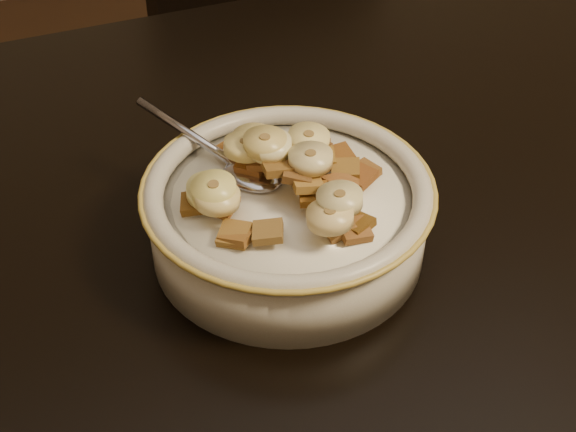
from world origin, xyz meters
name	(u,v)px	position (x,y,z in m)	size (l,w,h in m)	color
chair	(321,84)	(0.02, 0.62, 0.50)	(0.45, 0.45, 1.01)	black
cereal_bowl	(288,222)	(-0.28, 0.04, 0.77)	(0.20, 0.20, 0.05)	beige
milk	(288,197)	(-0.28, 0.04, 0.80)	(0.17, 0.17, 0.00)	white
spoon	(253,175)	(-0.29, 0.07, 0.80)	(0.04, 0.05, 0.01)	#ACAEC4
cereal_square_0	(298,174)	(-0.27, 0.03, 0.82)	(0.02, 0.02, 0.01)	brown
cereal_square_1	(337,226)	(-0.26, -0.01, 0.81)	(0.02, 0.02, 0.01)	#9C6A37
cereal_square_2	(222,195)	(-0.32, 0.05, 0.81)	(0.02, 0.02, 0.01)	brown
cereal_square_3	(314,146)	(-0.24, 0.08, 0.81)	(0.02, 0.02, 0.01)	brown
cereal_square_4	(321,158)	(-0.24, 0.06, 0.81)	(0.02, 0.02, 0.01)	olive
cereal_square_5	(356,224)	(-0.25, -0.01, 0.81)	(0.02, 0.02, 0.01)	brown
cereal_square_6	(360,176)	(-0.22, 0.03, 0.81)	(0.02, 0.02, 0.01)	brown
cereal_square_7	(339,182)	(-0.24, 0.03, 0.81)	(0.02, 0.02, 0.01)	brown
cereal_square_8	(363,171)	(-0.22, 0.04, 0.80)	(0.02, 0.02, 0.01)	#9A5C25
cereal_square_9	(314,194)	(-0.27, 0.02, 0.81)	(0.02, 0.02, 0.01)	brown
cereal_square_10	(196,203)	(-0.34, 0.05, 0.81)	(0.02, 0.02, 0.01)	brown
cereal_square_11	(339,155)	(-0.23, 0.06, 0.81)	(0.02, 0.02, 0.01)	brown
cereal_square_12	(304,160)	(-0.26, 0.06, 0.81)	(0.02, 0.02, 0.01)	brown
cereal_square_13	(231,149)	(-0.30, 0.11, 0.80)	(0.02, 0.02, 0.01)	#934E19
cereal_square_14	(252,163)	(-0.29, 0.07, 0.81)	(0.02, 0.02, 0.01)	#99531A
cereal_square_15	(272,154)	(-0.28, 0.07, 0.81)	(0.02, 0.02, 0.01)	brown
cereal_square_16	(263,159)	(-0.29, 0.07, 0.82)	(0.02, 0.02, 0.01)	brown
cereal_square_17	(221,204)	(-0.33, 0.04, 0.81)	(0.02, 0.02, 0.01)	brown
cereal_square_18	(341,208)	(-0.25, 0.00, 0.81)	(0.02, 0.02, 0.01)	brown
cereal_square_19	(278,168)	(-0.28, 0.04, 0.82)	(0.02, 0.02, 0.01)	brown
cereal_square_20	(217,192)	(-0.33, 0.05, 0.81)	(0.02, 0.02, 0.01)	brown
cereal_square_21	(259,155)	(-0.28, 0.08, 0.81)	(0.02, 0.02, 0.01)	#955F1A
cereal_square_22	(313,143)	(-0.24, 0.09, 0.80)	(0.02, 0.02, 0.01)	brown
cereal_square_23	(355,230)	(-0.25, -0.02, 0.81)	(0.02, 0.02, 0.01)	brown
cereal_square_24	(346,169)	(-0.23, 0.04, 0.81)	(0.02, 0.02, 0.01)	#8A5D1A
cereal_square_25	(307,184)	(-0.27, 0.02, 0.82)	(0.02, 0.02, 0.01)	olive
cereal_square_26	(234,234)	(-0.33, 0.01, 0.81)	(0.02, 0.02, 0.01)	brown
cereal_square_27	(268,232)	(-0.31, 0.00, 0.81)	(0.02, 0.02, 0.01)	brown
cereal_square_28	(305,141)	(-0.24, 0.09, 0.81)	(0.02, 0.02, 0.01)	brown
cereal_square_29	(238,236)	(-0.33, 0.01, 0.80)	(0.02, 0.02, 0.01)	brown
cereal_square_30	(248,143)	(-0.28, 0.11, 0.81)	(0.02, 0.02, 0.01)	brown
banana_slice_0	(209,191)	(-0.33, 0.05, 0.82)	(0.03, 0.03, 0.01)	#FFF493
banana_slice_1	(270,146)	(-0.28, 0.06, 0.83)	(0.03, 0.03, 0.01)	#FAE8A7
banana_slice_2	(265,143)	(-0.28, 0.06, 0.83)	(0.03, 0.03, 0.01)	#EDD472
banana_slice_3	(309,139)	(-0.25, 0.07, 0.82)	(0.03, 0.03, 0.01)	#FDE899
banana_slice_4	(245,147)	(-0.29, 0.08, 0.82)	(0.03, 0.03, 0.01)	#FAE582
banana_slice_5	(340,199)	(-0.26, 0.00, 0.82)	(0.03, 0.03, 0.01)	#FAE693
banana_slice_6	(265,142)	(-0.28, 0.08, 0.82)	(0.03, 0.03, 0.01)	#FCE481
banana_slice_7	(253,141)	(-0.29, 0.08, 0.82)	(0.03, 0.03, 0.01)	tan
banana_slice_8	(330,217)	(-0.27, -0.01, 0.82)	(0.03, 0.03, 0.01)	#D1B980
banana_slice_9	(311,159)	(-0.26, 0.04, 0.83)	(0.03, 0.03, 0.01)	#D2BF86
banana_slice_10	(217,198)	(-0.33, 0.04, 0.82)	(0.03, 0.03, 0.01)	#F7DE7D
banana_slice_11	(214,190)	(-0.33, 0.04, 0.82)	(0.03, 0.03, 0.01)	#E9D971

